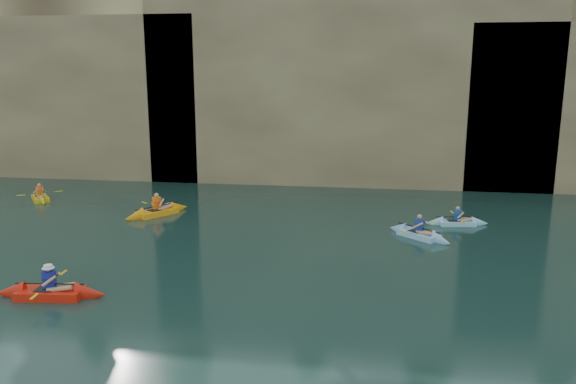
# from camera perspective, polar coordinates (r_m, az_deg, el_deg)

# --- Properties ---
(ground) EXTENTS (160.00, 160.00, 0.00)m
(ground) POSITION_cam_1_polar(r_m,az_deg,el_deg) (14.04, -8.23, -17.24)
(ground) COLOR black
(ground) RESTS_ON ground
(cliff) EXTENTS (70.00, 16.00, 12.00)m
(cliff) POSITION_cam_1_polar(r_m,az_deg,el_deg) (41.83, 3.58, 11.02)
(cliff) COLOR tan
(cliff) RESTS_ON ground
(cliff_slab_west) EXTENTS (26.00, 2.40, 10.56)m
(cliff_slab_west) POSITION_cam_1_polar(r_m,az_deg,el_deg) (41.69, -26.40, 8.79)
(cliff_slab_west) COLOR #99875C
(cliff_slab_west) RESTS_ON ground
(cliff_slab_center) EXTENTS (24.00, 2.40, 11.40)m
(cliff_slab_center) POSITION_cam_1_polar(r_m,az_deg,el_deg) (34.32, 5.83, 10.21)
(cliff_slab_center) COLOR #99875C
(cliff_slab_center) RESTS_ON ground
(sea_cave_west) EXTENTS (4.50, 1.00, 4.00)m
(sea_cave_west) POSITION_cam_1_polar(r_m,az_deg,el_deg) (40.30, -24.14, 4.22)
(sea_cave_west) COLOR black
(sea_cave_west) RESTS_ON ground
(sea_cave_center) EXTENTS (3.50, 1.00, 3.20)m
(sea_cave_center) POSITION_cam_1_polar(r_m,az_deg,el_deg) (34.88, -4.28, 3.51)
(sea_cave_center) COLOR black
(sea_cave_center) RESTS_ON ground
(sea_cave_east) EXTENTS (5.00, 1.00, 4.50)m
(sea_cave_east) POSITION_cam_1_polar(r_m,az_deg,el_deg) (34.51, 19.07, 3.86)
(sea_cave_east) COLOR black
(sea_cave_east) RESTS_ON ground
(main_kayaker) EXTENTS (3.58, 2.38, 1.31)m
(main_kayaker) POSITION_cam_1_polar(r_m,az_deg,el_deg) (19.08, -22.99, -9.35)
(main_kayaker) COLOR red
(main_kayaker) RESTS_ON ground
(kayaker_orange) EXTENTS (2.70, 3.37, 1.35)m
(kayaker_orange) POSITION_cam_1_polar(r_m,az_deg,el_deg) (28.00, -13.15, -1.96)
(kayaker_orange) COLOR orange
(kayaker_orange) RESTS_ON ground
(kayaker_ltblue_near) EXTENTS (2.84, 2.64, 1.24)m
(kayaker_ltblue_near) POSITION_cam_1_polar(r_m,az_deg,el_deg) (24.28, 13.15, -4.17)
(kayaker_ltblue_near) COLOR #8BBEE9
(kayaker_ltblue_near) RESTS_ON ground
(kayaker_yellow) EXTENTS (2.35, 2.62, 1.16)m
(kayaker_yellow) POSITION_cam_1_polar(r_m,az_deg,el_deg) (33.16, -23.85, -0.54)
(kayaker_yellow) COLOR gold
(kayaker_yellow) RESTS_ON ground
(kayaker_ltblue_mid) EXTENTS (2.91, 2.16, 1.08)m
(kayaker_ltblue_mid) POSITION_cam_1_polar(r_m,az_deg,el_deg) (26.66, 16.79, -2.95)
(kayaker_ltblue_mid) COLOR #8DCCED
(kayaker_ltblue_mid) RESTS_ON ground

